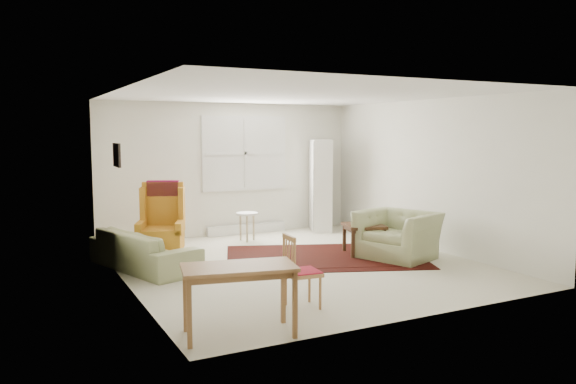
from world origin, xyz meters
name	(u,v)px	position (x,y,z in m)	size (l,w,h in m)	color
room	(292,179)	(0.02, 0.21, 1.26)	(5.04, 5.54, 2.51)	beige
rug	(324,256)	(0.59, 0.19, 0.02)	(3.04, 1.95, 0.03)	black
sofa	(144,242)	(-2.10, 0.74, 0.38)	(1.90, 0.74, 0.77)	#939A67
armchair	(398,230)	(1.58, -0.36, 0.44)	(1.12, 0.98, 0.87)	#939A67
wingback_chair	(161,220)	(-1.68, 1.39, 0.59)	(0.68, 0.72, 1.19)	#BF7D1D
coffee_table	(364,239)	(1.25, 0.08, 0.25)	(0.61, 0.61, 0.50)	#3C2212
stool	(247,227)	(0.02, 1.98, 0.26)	(0.39, 0.39, 0.52)	white
cabinet	(321,185)	(1.77, 2.35, 0.90)	(0.38, 0.72, 1.81)	white
desk	(239,300)	(-1.88, -2.35, 0.34)	(1.08, 0.54, 0.69)	#A87543
desk_chair	(303,271)	(-0.92, -1.88, 0.42)	(0.36, 0.36, 0.83)	#A87543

